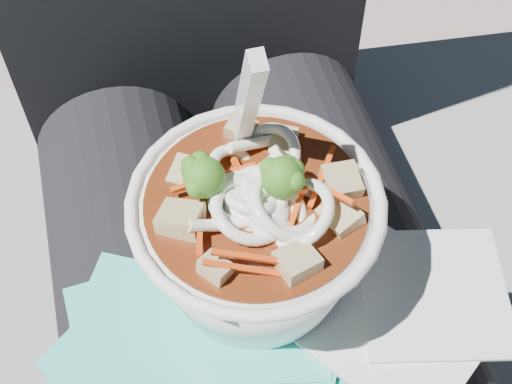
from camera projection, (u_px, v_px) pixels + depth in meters
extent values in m
cube|color=slate|center=(228.00, 316.00, 0.96)|extent=(1.04, 0.59, 0.44)
cylinder|color=black|center=(156.00, 338.00, 0.62)|extent=(0.16, 0.48, 0.16)
cylinder|color=black|center=(353.00, 291.00, 0.65)|extent=(0.16, 0.48, 0.16)
cube|color=#2DBEAC|center=(231.00, 291.00, 0.55)|extent=(0.17, 0.15, 0.00)
cube|color=#2DBEAC|center=(223.00, 360.00, 0.52)|extent=(0.20, 0.23, 0.00)
cube|color=#2DBEAC|center=(242.00, 290.00, 0.55)|extent=(0.25, 0.25, 0.00)
cube|color=#2DBEAC|center=(295.00, 261.00, 0.56)|extent=(0.12, 0.14, 0.00)
cube|color=#2DBEAC|center=(230.00, 336.00, 0.52)|extent=(0.28, 0.28, 0.00)
cube|color=#2DBEAC|center=(177.00, 357.00, 0.51)|extent=(0.15, 0.17, 0.00)
cube|color=#2DBEAC|center=(255.00, 290.00, 0.54)|extent=(0.20, 0.19, 0.00)
cube|color=#2DBEAC|center=(252.00, 285.00, 0.54)|extent=(0.14, 0.15, 0.00)
cube|color=#2DBEAC|center=(229.00, 270.00, 0.55)|extent=(0.18, 0.21, 0.00)
cube|color=silver|center=(398.00, 320.00, 0.52)|extent=(0.17, 0.17, 0.00)
cube|color=silver|center=(434.00, 292.00, 0.53)|extent=(0.13, 0.13, 0.00)
torus|color=white|center=(256.00, 203.00, 0.47)|extent=(0.17, 0.17, 0.01)
cylinder|color=#4C1D0A|center=(256.00, 205.00, 0.47)|extent=(0.15, 0.15, 0.01)
torus|color=white|center=(260.00, 202.00, 0.47)|extent=(0.07, 0.07, 0.02)
torus|color=white|center=(250.00, 209.00, 0.45)|extent=(0.07, 0.08, 0.03)
torus|color=white|center=(277.00, 213.00, 0.46)|extent=(0.05, 0.05, 0.04)
torus|color=white|center=(268.00, 156.00, 0.49)|extent=(0.06, 0.06, 0.04)
torus|color=white|center=(265.00, 206.00, 0.47)|extent=(0.06, 0.07, 0.05)
torus|color=white|center=(234.00, 174.00, 0.48)|extent=(0.04, 0.05, 0.04)
torus|color=white|center=(252.00, 200.00, 0.46)|extent=(0.05, 0.04, 0.03)
torus|color=white|center=(280.00, 203.00, 0.46)|extent=(0.06, 0.06, 0.03)
torus|color=white|center=(297.00, 215.00, 0.46)|extent=(0.07, 0.07, 0.05)
torus|color=white|center=(239.00, 199.00, 0.46)|extent=(0.06, 0.06, 0.02)
torus|color=white|center=(256.00, 195.00, 0.46)|extent=(0.05, 0.04, 0.02)
torus|color=white|center=(286.00, 206.00, 0.46)|extent=(0.06, 0.06, 0.03)
cylinder|color=white|center=(255.00, 143.00, 0.49)|extent=(0.04, 0.02, 0.02)
cylinder|color=white|center=(215.00, 225.00, 0.45)|extent=(0.04, 0.01, 0.02)
cylinder|color=white|center=(263.00, 168.00, 0.47)|extent=(0.03, 0.01, 0.02)
cylinder|color=white|center=(290.00, 171.00, 0.47)|extent=(0.02, 0.04, 0.02)
cylinder|color=#79AE54|center=(282.00, 189.00, 0.46)|extent=(0.01, 0.01, 0.02)
sphere|color=#276216|center=(282.00, 178.00, 0.45)|extent=(0.03, 0.03, 0.03)
sphere|color=#276216|center=(295.00, 181.00, 0.45)|extent=(0.01, 0.01, 0.01)
sphere|color=#276216|center=(288.00, 165.00, 0.46)|extent=(0.01, 0.01, 0.01)
sphere|color=#276216|center=(270.00, 168.00, 0.45)|extent=(0.01, 0.01, 0.01)
sphere|color=#276216|center=(294.00, 170.00, 0.45)|extent=(0.01, 0.01, 0.01)
cylinder|color=#79AE54|center=(205.00, 188.00, 0.46)|extent=(0.01, 0.01, 0.02)
sphere|color=#276216|center=(204.00, 177.00, 0.45)|extent=(0.03, 0.03, 0.03)
sphere|color=#276216|center=(191.00, 169.00, 0.45)|extent=(0.01, 0.01, 0.01)
sphere|color=#276216|center=(197.00, 187.00, 0.45)|extent=(0.01, 0.01, 0.01)
sphere|color=#276216|center=(200.00, 161.00, 0.45)|extent=(0.01, 0.01, 0.01)
sphere|color=#276216|center=(192.00, 166.00, 0.45)|extent=(0.01, 0.01, 0.01)
cube|color=#EB4813|center=(200.00, 227.00, 0.45)|extent=(0.02, 0.05, 0.01)
cube|color=#EB4813|center=(294.00, 215.00, 0.46)|extent=(0.03, 0.05, 0.01)
cube|color=#EB4813|center=(318.00, 185.00, 0.46)|extent=(0.03, 0.05, 0.02)
cube|color=#EB4813|center=(322.00, 176.00, 0.47)|extent=(0.03, 0.04, 0.02)
cube|color=#EB4813|center=(276.00, 193.00, 0.46)|extent=(0.04, 0.02, 0.02)
cube|color=#EB4813|center=(262.00, 164.00, 0.48)|extent=(0.04, 0.03, 0.01)
cube|color=#EB4813|center=(214.00, 178.00, 0.47)|extent=(0.06, 0.01, 0.01)
cube|color=#EB4813|center=(246.00, 183.00, 0.47)|extent=(0.01, 0.05, 0.00)
cube|color=#EB4813|center=(246.00, 269.00, 0.43)|extent=(0.05, 0.02, 0.02)
cube|color=#EB4813|center=(256.00, 258.00, 0.43)|extent=(0.05, 0.02, 0.02)
cube|color=#A1895B|center=(341.00, 182.00, 0.47)|extent=(0.02, 0.03, 0.02)
cube|color=#A1895B|center=(284.00, 143.00, 0.49)|extent=(0.03, 0.03, 0.02)
cube|color=#A1895B|center=(241.00, 130.00, 0.50)|extent=(0.03, 0.03, 0.01)
cube|color=#A1895B|center=(188.00, 174.00, 0.48)|extent=(0.03, 0.03, 0.02)
cube|color=#A1895B|center=(181.00, 220.00, 0.45)|extent=(0.04, 0.04, 0.02)
cube|color=#A1895B|center=(215.00, 268.00, 0.43)|extent=(0.02, 0.02, 0.01)
cube|color=#A1895B|center=(297.00, 263.00, 0.44)|extent=(0.03, 0.03, 0.02)
cube|color=#A1895B|center=(341.00, 218.00, 0.46)|extent=(0.03, 0.03, 0.02)
ellipsoid|color=silver|center=(266.00, 208.00, 0.46)|extent=(0.03, 0.04, 0.01)
cube|color=silver|center=(247.00, 104.00, 0.44)|extent=(0.01, 0.06, 0.13)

